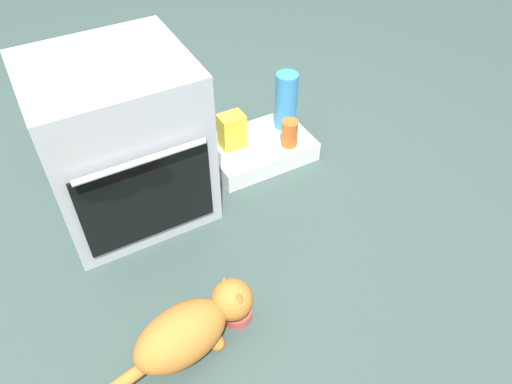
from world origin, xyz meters
TOP-DOWN VIEW (x-y plane):
  - ground at (0.00, 0.00)m, footprint 8.00×8.00m
  - oven at (-0.01, 0.37)m, footprint 0.62×0.61m
  - pantry_cabinet at (0.66, 0.39)m, footprint 0.52×0.34m
  - food_bowl at (0.13, -0.40)m, footprint 0.11×0.11m
  - cat at (-0.07, -0.43)m, footprint 0.73×0.26m
  - snack_bag at (0.52, 0.42)m, footprint 0.12×0.09m
  - sauce_jar at (0.77, 0.29)m, footprint 0.08×0.08m
  - water_bottle at (0.84, 0.44)m, footprint 0.11×0.11m

SIDE VIEW (x-z plane):
  - ground at x=0.00m, z-range 0.00..0.00m
  - food_bowl at x=0.13m, z-range -0.01..0.06m
  - pantry_cabinet at x=0.66m, z-range 0.00..0.10m
  - cat at x=-0.07m, z-range 0.01..0.23m
  - sauce_jar at x=0.77m, z-range 0.10..0.24m
  - snack_bag at x=0.52m, z-range 0.10..0.28m
  - water_bottle at x=0.84m, z-range 0.10..0.40m
  - oven at x=-0.01m, z-range 0.00..0.72m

